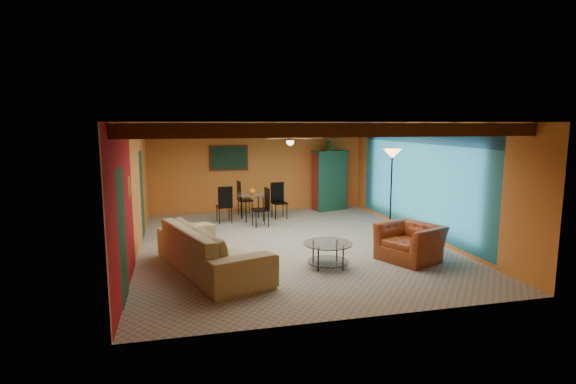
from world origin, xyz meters
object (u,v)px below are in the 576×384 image
object	(u,v)px
armchair	(410,242)
floor_lamp	(391,191)
coffee_table	(328,255)
armoire	(330,181)
dining_table	(252,202)
vase	(252,180)
potted_plant	(331,145)
sofa	(211,248)

from	to	relation	value
armchair	floor_lamp	world-z (taller)	floor_lamp
armchair	coffee_table	bearing A→B (deg)	-113.58
armoire	floor_lamp	bearing A→B (deg)	-98.43
armchair	dining_table	distance (m)	5.02
vase	dining_table	bearing A→B (deg)	0.00
armchair	potted_plant	world-z (taller)	potted_plant
armchair	coffee_table	distance (m)	1.71
armoire	potted_plant	xyz separation A→B (m)	(0.00, 0.00, 1.13)
coffee_table	armoire	size ratio (longest dim) A/B	0.52
floor_lamp	vase	size ratio (longest dim) A/B	10.59
vase	sofa	bearing A→B (deg)	-109.08
armchair	coffee_table	xyz separation A→B (m)	(-1.71, -0.01, -0.12)
dining_table	armoire	distance (m)	2.84
sofa	vase	bearing A→B (deg)	-37.54
armchair	armoire	world-z (taller)	armoire
sofa	armchair	world-z (taller)	sofa
dining_table	coffee_table	bearing A→B (deg)	-80.81
armchair	vase	size ratio (longest dim) A/B	5.67
sofa	potted_plant	xyz separation A→B (m)	(4.04, 5.16, 1.59)
sofa	dining_table	distance (m)	4.36
armchair	floor_lamp	xyz separation A→B (m)	(0.65, 2.18, 0.67)
armoire	vase	world-z (taller)	armoire
armoire	floor_lamp	distance (m)	3.28
dining_table	vase	distance (m)	0.61
vase	floor_lamp	bearing A→B (deg)	-35.80
floor_lamp	armoire	bearing A→B (deg)	97.89
coffee_table	armoire	xyz separation A→B (m)	(1.90, 5.44, 0.66)
vase	potted_plant	bearing A→B (deg)	21.62
armchair	armoire	distance (m)	5.46
potted_plant	dining_table	bearing A→B (deg)	-158.38
armchair	vase	bearing A→B (deg)	-175.22
dining_table	potted_plant	world-z (taller)	potted_plant
dining_table	vase	world-z (taller)	vase
armchair	vase	xyz separation A→B (m)	(-2.42, 4.39, 0.76)
floor_lamp	potted_plant	distance (m)	3.42
potted_plant	floor_lamp	bearing A→B (deg)	-82.11
coffee_table	armoire	world-z (taller)	armoire
armchair	vase	distance (m)	5.07
potted_plant	vase	distance (m)	2.95
armchair	potted_plant	distance (m)	5.68
dining_table	potted_plant	bearing A→B (deg)	21.62
armoire	vase	distance (m)	2.82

